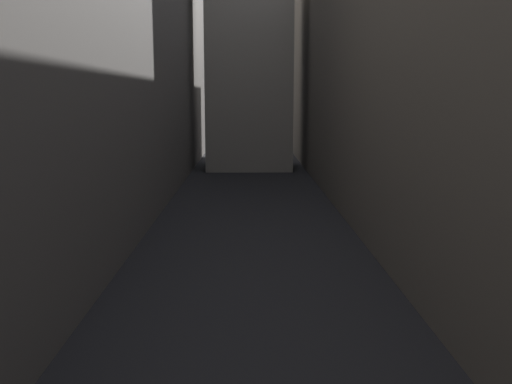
# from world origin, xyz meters

# --- Properties ---
(ground_plane) EXTENTS (264.00, 264.00, 0.00)m
(ground_plane) POSITION_xyz_m (0.00, 48.00, 0.00)
(ground_plane) COLOR #232326
(building_block_left) EXTENTS (13.09, 108.00, 23.78)m
(building_block_left) POSITION_xyz_m (-12.05, 50.00, 11.89)
(building_block_left) COLOR slate
(building_block_left) RESTS_ON ground
(building_block_right) EXTENTS (12.51, 108.00, 19.05)m
(building_block_right) POSITION_xyz_m (11.76, 50.00, 9.53)
(building_block_right) COLOR #60594F
(building_block_right) RESTS_ON ground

